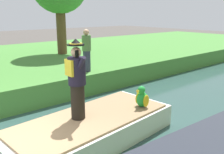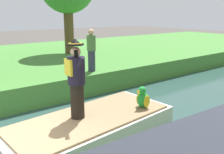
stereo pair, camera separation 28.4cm
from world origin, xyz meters
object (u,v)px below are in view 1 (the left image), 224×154
boat (91,129)px  person_pirate (77,80)px  person_bystander (87,50)px  parrot_plush (142,98)px

boat → person_pirate: size_ratio=2.35×
person_pirate → boat: bearing=81.7°
person_pirate → person_bystander: bearing=158.2°
parrot_plush → person_bystander: size_ratio=0.36×
person_bystander → person_pirate: bearing=-37.4°
person_pirate → person_bystander: person_pirate is taller
parrot_plush → boat: bearing=-103.4°
person_pirate → parrot_plush: bearing=90.4°
boat → person_bystander: person_bystander is taller
boat → person_bystander: (-3.25, 2.11, 1.31)m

